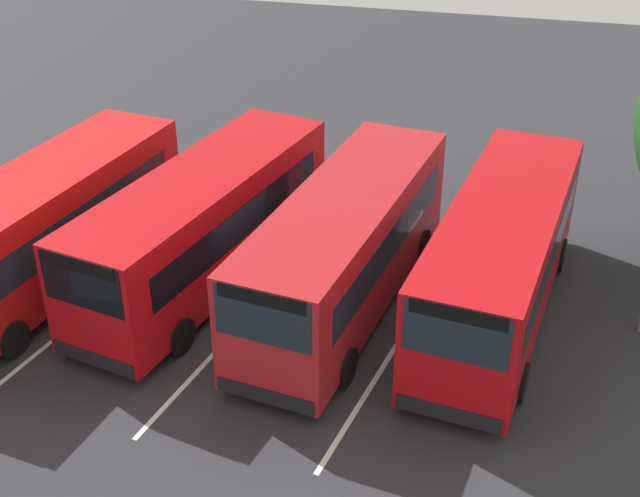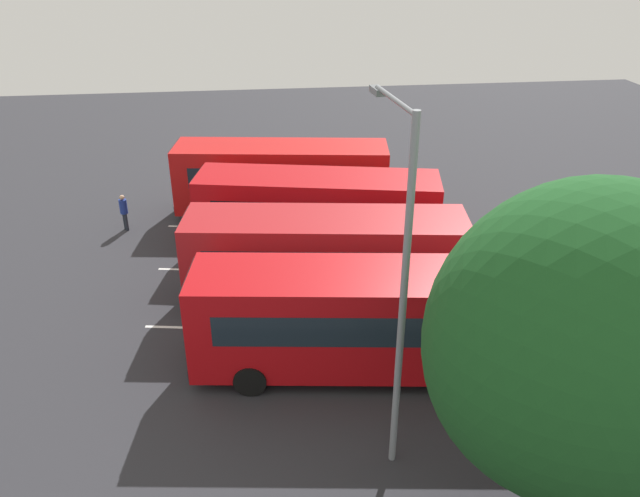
# 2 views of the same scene
# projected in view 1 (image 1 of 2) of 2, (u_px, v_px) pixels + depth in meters

# --- Properties ---
(ground_plane) EXTENTS (61.08, 61.08, 0.00)m
(ground_plane) POSITION_uv_depth(u_px,v_px,m) (266.00, 298.00, 21.50)
(ground_plane) COLOR #2B2B30
(bus_far_left) EXTENTS (9.44, 3.66, 3.14)m
(bus_far_left) POSITION_uv_depth(u_px,v_px,m) (45.00, 226.00, 21.25)
(bus_far_left) COLOR red
(bus_far_left) RESTS_ON ground
(bus_center_left) EXTENTS (9.48, 4.21, 3.14)m
(bus_center_left) POSITION_uv_depth(u_px,v_px,m) (204.00, 225.00, 21.34)
(bus_center_left) COLOR #B70C11
(bus_center_left) RESTS_ON ground
(bus_center_right) EXTENTS (9.43, 3.65, 3.14)m
(bus_center_right) POSITION_uv_depth(u_px,v_px,m) (345.00, 246.00, 20.35)
(bus_center_right) COLOR #AD191E
(bus_center_right) RESTS_ON ground
(bus_far_right) EXTENTS (9.43, 3.57, 3.14)m
(bus_far_right) POSITION_uv_depth(u_px,v_px,m) (500.00, 258.00, 19.89)
(bus_far_right) COLOR #B70C11
(bus_far_right) RESTS_ON ground
(lane_stripe_outer_left) EXTENTS (11.44, 2.07, 0.01)m
(lane_stripe_outer_left) POSITION_uv_depth(u_px,v_px,m) (130.00, 278.00, 22.34)
(lane_stripe_outer_left) COLOR silver
(lane_stripe_outer_left) RESTS_ON ground
(lane_stripe_inner_left) EXTENTS (11.44, 2.07, 0.01)m
(lane_stripe_inner_left) POSITION_uv_depth(u_px,v_px,m) (266.00, 298.00, 21.50)
(lane_stripe_inner_left) COLOR silver
(lane_stripe_inner_left) RESTS_ON ground
(lane_stripe_inner_right) EXTENTS (11.44, 2.07, 0.01)m
(lane_stripe_inner_right) POSITION_uv_depth(u_px,v_px,m) (413.00, 319.00, 20.65)
(lane_stripe_inner_right) COLOR silver
(lane_stripe_inner_right) RESTS_ON ground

